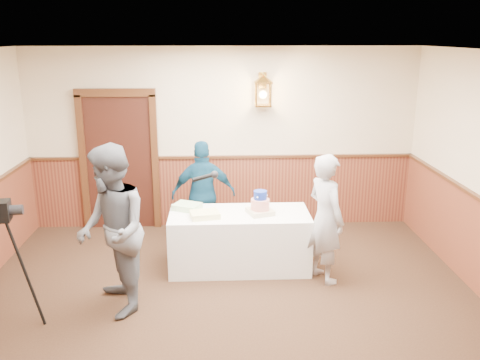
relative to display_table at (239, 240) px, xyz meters
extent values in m
plane|color=#311D13|center=(-0.19, -1.90, -0.38)|extent=(7.00, 7.00, 0.00)
cube|color=beige|center=(-0.19, 1.60, 1.02)|extent=(6.00, 0.02, 2.80)
cube|color=white|center=(-0.19, -1.90, 2.42)|extent=(6.00, 7.00, 0.02)
cube|color=#5B271A|center=(-0.19, 1.58, 0.18)|extent=(5.98, 0.04, 1.10)
cube|color=#472613|center=(-0.19, 1.56, 0.75)|extent=(5.98, 0.07, 0.04)
cube|color=#33150E|center=(-1.79, 1.55, 0.68)|extent=(1.00, 0.06, 2.10)
cube|color=white|center=(0.00, 0.00, 0.00)|extent=(1.80, 0.80, 0.75)
cube|color=beige|center=(0.26, -0.04, 0.40)|extent=(0.38, 0.38, 0.06)
cylinder|color=red|center=(0.26, -0.04, 0.50)|extent=(0.24, 0.24, 0.14)
cylinder|color=#162E98|center=(0.26, -0.04, 0.63)|extent=(0.17, 0.17, 0.11)
cube|color=#ECDC8D|center=(-0.44, -0.14, 0.41)|extent=(0.40, 0.33, 0.07)
cube|color=#A1C38A|center=(-0.68, 0.18, 0.41)|extent=(0.41, 0.38, 0.08)
imported|color=#585C63|center=(-1.41, -1.03, 0.56)|extent=(0.98, 1.10, 1.88)
cylinder|color=black|center=(-0.43, -0.81, 1.08)|extent=(0.23, 0.08, 0.09)
sphere|color=black|center=(-0.31, -0.79, 1.11)|extent=(0.08, 0.08, 0.08)
imported|color=#A5A7AC|center=(1.03, -0.40, 0.43)|extent=(0.61, 0.70, 1.61)
imported|color=navy|center=(-0.48, 0.74, 0.40)|extent=(0.93, 0.45, 1.55)
cylinder|color=black|center=(-2.27, -1.33, 0.92)|extent=(0.15, 0.12, 0.10)
camera|label=1|loc=(-0.26, -6.15, 2.59)|focal=38.00mm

